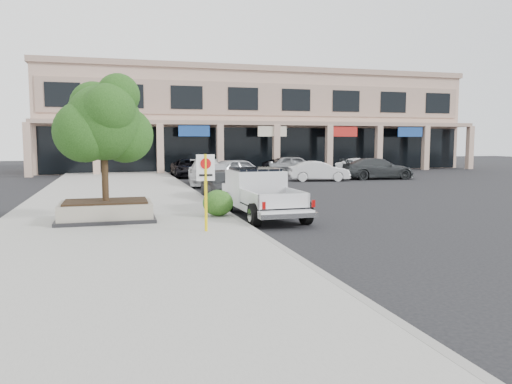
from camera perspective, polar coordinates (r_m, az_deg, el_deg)
ground at (r=15.79m, az=5.22°, el=-4.50°), size 120.00×120.00×0.00m
sidewalk at (r=20.68m, az=-15.42°, el=-1.99°), size 8.00×52.00×0.15m
curb at (r=21.07m, az=-4.61°, el=-1.65°), size 0.20×52.00×0.15m
strip_mall at (r=50.33m, az=-0.12°, el=8.14°), size 40.55×12.43×9.50m
planter at (r=17.61m, az=-16.76°, el=-2.08°), size 3.20×2.20×0.68m
planter_tree at (r=17.61m, az=-16.60°, el=7.51°), size 2.90×2.55×4.00m
no_parking_sign at (r=14.83m, az=-5.77°, el=1.17°), size 0.55×0.09×2.30m
hedge at (r=17.90m, az=-4.37°, el=-1.26°), size 1.10×0.99×0.93m
pickup_truck at (r=18.41m, az=0.83°, el=-0.17°), size 2.21×5.72×1.79m
curb_car_a at (r=23.61m, az=-3.60°, el=0.87°), size 1.83×4.51×1.53m
curb_car_b at (r=29.87m, az=-4.91°, el=1.81°), size 1.80×4.35×1.40m
curb_car_c at (r=31.94m, az=-5.70°, el=2.26°), size 2.89×5.76×1.61m
curb_car_d at (r=38.78m, az=-7.75°, el=2.75°), size 2.38×5.11×1.41m
lot_car_a at (r=33.57m, az=-1.93°, el=2.49°), size 5.20×3.55×1.64m
lot_car_b at (r=35.14m, az=7.21°, el=2.39°), size 4.39×2.29×1.38m
lot_car_c at (r=37.61m, az=13.77°, el=2.62°), size 5.49×2.71×1.54m
lot_car_d at (r=43.05m, az=3.87°, el=3.05°), size 5.22×3.36×1.34m
lot_car_e at (r=40.63m, az=4.65°, el=3.06°), size 5.04×3.12×1.60m
lot_car_f at (r=41.21m, az=11.90°, el=2.83°), size 4.36×3.12×1.37m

